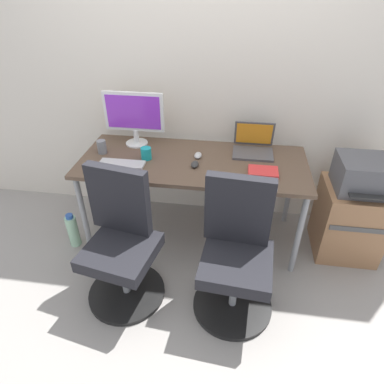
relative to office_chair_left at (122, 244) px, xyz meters
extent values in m
plane|color=gray|center=(0.39, 0.65, -0.42)|extent=(5.28, 5.28, 0.00)
cube|color=silver|center=(0.39, 1.09, 0.88)|extent=(4.40, 0.04, 2.60)
cube|color=brown|center=(0.39, 0.65, 0.30)|extent=(1.73, 0.72, 0.03)
cylinder|color=gray|center=(-0.42, 0.34, -0.07)|extent=(0.04, 0.04, 0.71)
cylinder|color=gray|center=(1.20, 0.34, -0.07)|extent=(0.04, 0.04, 0.71)
cylinder|color=gray|center=(-0.42, 0.96, -0.07)|extent=(0.04, 0.04, 0.71)
cylinder|color=gray|center=(1.20, 0.96, -0.07)|extent=(0.04, 0.04, 0.71)
cylinder|color=black|center=(0.01, -0.06, -0.41)|extent=(0.54, 0.54, 0.03)
cylinder|color=gray|center=(0.01, -0.06, -0.22)|extent=(0.05, 0.05, 0.34)
cube|color=black|center=(0.01, -0.06, -0.01)|extent=(0.51, 0.51, 0.09)
cube|color=black|center=(-0.02, 0.12, 0.28)|extent=(0.43, 0.15, 0.48)
cylinder|color=black|center=(0.77, -0.06, -0.41)|extent=(0.54, 0.54, 0.03)
cylinder|color=gray|center=(0.77, -0.06, -0.22)|extent=(0.05, 0.05, 0.34)
cube|color=black|center=(0.77, -0.06, -0.01)|extent=(0.47, 0.47, 0.09)
cube|color=black|center=(0.75, 0.12, 0.28)|extent=(0.42, 0.10, 0.48)
cube|color=#996B47|center=(1.63, 0.65, -0.12)|extent=(0.46, 0.45, 0.60)
cube|color=#4C4C4C|center=(1.63, 0.42, -0.04)|extent=(0.42, 0.01, 0.04)
cube|color=#515156|center=(1.63, 0.65, 0.29)|extent=(0.38, 0.34, 0.24)
cube|color=#262626|center=(1.63, 0.45, 0.23)|extent=(0.27, 0.06, 0.01)
cylinder|color=#A5D8B2|center=(-0.58, 0.38, -0.28)|extent=(0.09, 0.09, 0.28)
cylinder|color=#2D59B2|center=(-0.58, 0.38, -0.13)|extent=(0.06, 0.06, 0.03)
cylinder|color=silver|center=(-0.11, 0.87, 0.32)|extent=(0.18, 0.18, 0.01)
cylinder|color=silver|center=(-0.11, 0.87, 0.38)|extent=(0.04, 0.04, 0.11)
cube|color=silver|center=(-0.11, 0.87, 0.59)|extent=(0.48, 0.03, 0.31)
cube|color=purple|center=(-0.11, 0.85, 0.59)|extent=(0.43, 0.00, 0.26)
cube|color=#4C4C51|center=(0.84, 0.81, 0.32)|extent=(0.31, 0.22, 0.02)
cube|color=#4C4C51|center=(0.84, 0.94, 0.43)|extent=(0.31, 0.05, 0.21)
cube|color=orange|center=(0.84, 0.93, 0.43)|extent=(0.28, 0.04, 0.18)
cube|color=#B7B7B7|center=(-0.13, 0.50, 0.32)|extent=(0.34, 0.12, 0.02)
cube|color=silver|center=(0.83, 0.37, 0.32)|extent=(0.34, 0.12, 0.02)
ellipsoid|color=#2D2D2D|center=(0.42, 0.56, 0.33)|extent=(0.06, 0.10, 0.03)
ellipsoid|color=#B7B7B7|center=(0.42, 0.71, 0.33)|extent=(0.06, 0.10, 0.03)
cylinder|color=teal|center=(0.03, 0.63, 0.36)|extent=(0.08, 0.08, 0.09)
cylinder|color=slate|center=(-0.34, 0.67, 0.36)|extent=(0.07, 0.07, 0.10)
cube|color=red|center=(0.91, 0.53, 0.33)|extent=(0.21, 0.15, 0.03)
camera|label=1|loc=(0.70, -1.56, 1.53)|focal=31.13mm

